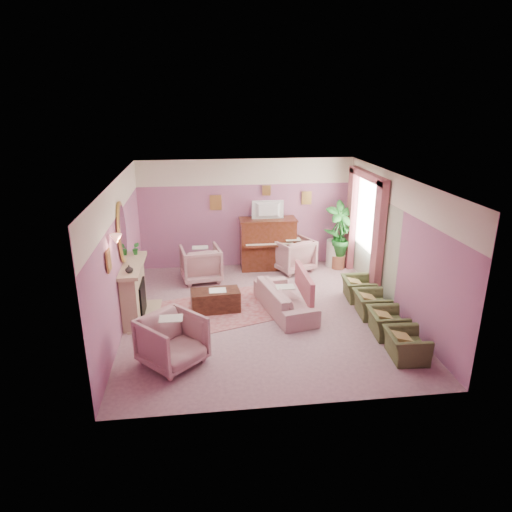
{
  "coord_description": "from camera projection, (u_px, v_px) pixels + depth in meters",
  "views": [
    {
      "loc": [
        -1.18,
        -8.44,
        4.23
      ],
      "look_at": [
        -0.09,
        0.4,
        1.14
      ],
      "focal_mm": 32.0,
      "sensor_mm": 36.0,
      "label": 1
    }
  ],
  "objects": [
    {
      "name": "sofa",
      "position": [
        285.0,
        294.0,
        9.45
      ],
      "size": [
        0.64,
        1.91,
        0.77
      ],
      "primitive_type": "imported",
      "color": "#B68A8B",
      "rests_on": "floor"
    },
    {
      "name": "curtain_left",
      "position": [
        378.0,
        240.0,
        9.9
      ],
      "size": [
        0.16,
        0.34,
        2.6
      ],
      "primitive_type": "cube",
      "color": "#A8545E",
      "rests_on": "floor"
    },
    {
      "name": "olive_chair_c",
      "position": [
        371.0,
        301.0,
        9.28
      ],
      "size": [
        0.53,
        0.75,
        0.65
      ],
      "primitive_type": "imported",
      "color": "#4A562E",
      "rests_on": "floor"
    },
    {
      "name": "olive_chair_a",
      "position": [
        406.0,
        341.0,
        7.74
      ],
      "size": [
        0.53,
        0.75,
        0.65
      ],
      "primitive_type": "imported",
      "color": "#4A562E",
      "rests_on": "floor"
    },
    {
      "name": "sconce_shade",
      "position": [
        116.0,
        239.0,
        7.68
      ],
      "size": [
        0.2,
        0.2,
        0.16
      ],
      "primitive_type": "cone",
      "color": "#FAA084",
      "rests_on": "wall_left"
    },
    {
      "name": "piano_keyshelf",
      "position": [
        270.0,
        246.0,
        11.44
      ],
      "size": [
        1.3,
        0.12,
        0.06
      ],
      "primitive_type": "cube",
      "color": "#522313",
      "rests_on": "piano"
    },
    {
      "name": "print_back_right",
      "position": [
        307.0,
        198.0,
        11.8
      ],
      "size": [
        0.26,
        0.03,
        0.34
      ],
      "primitive_type": "cube",
      "color": "gold",
      "rests_on": "wall_back"
    },
    {
      "name": "mantel_shelf",
      "position": [
        133.0,
        265.0,
        8.96
      ],
      "size": [
        0.4,
        1.55,
        0.07
      ],
      "primitive_type": "cube",
      "color": "tan",
      "rests_on": "fireplace_surround"
    },
    {
      "name": "fireplace_surround",
      "position": [
        134.0,
        292.0,
        9.14
      ],
      "size": [
        0.3,
        1.4,
        1.1
      ],
      "primitive_type": "cube",
      "color": "tan",
      "rests_on": "floor"
    },
    {
      "name": "floral_armchair_left",
      "position": [
        201.0,
        262.0,
        11.04
      ],
      "size": [
        0.91,
        0.91,
        0.95
      ],
      "primitive_type": "imported",
      "color": "#B68A8B",
      "rests_on": "floor"
    },
    {
      "name": "palm_pot",
      "position": [
        338.0,
        262.0,
        11.93
      ],
      "size": [
        0.34,
        0.34,
        0.34
      ],
      "primitive_type": "cylinder",
      "color": "brown",
      "rests_on": "floor"
    },
    {
      "name": "wall_left",
      "position": [
        120.0,
        255.0,
        8.66
      ],
      "size": [
        0.02,
        6.0,
        2.8
      ],
      "primitive_type": "cube",
      "color": "#8A5C86",
      "rests_on": "floor"
    },
    {
      "name": "television",
      "position": [
        268.0,
        209.0,
        11.43
      ],
      "size": [
        0.8,
        0.12,
        0.48
      ],
      "primitive_type": "imported",
      "color": "black",
      "rests_on": "piano"
    },
    {
      "name": "mantel_plant",
      "position": [
        136.0,
        248.0,
        9.42
      ],
      "size": [
        0.16,
        0.16,
        0.28
      ],
      "primitive_type": "imported",
      "color": "#217026",
      "rests_on": "mantel_shelf"
    },
    {
      "name": "pelmet",
      "position": [
        368.0,
        176.0,
        10.35
      ],
      "size": [
        0.16,
        2.2,
        0.16
      ],
      "primitive_type": "cube",
      "color": "#A8545E",
      "rests_on": "wall_right"
    },
    {
      "name": "mirror_frame",
      "position": [
        122.0,
        232.0,
        8.72
      ],
      "size": [
        0.04,
        0.72,
        1.2
      ],
      "primitive_type": "ellipsoid",
      "color": "gold",
      "rests_on": "wall_left"
    },
    {
      "name": "wall_right",
      "position": [
        396.0,
        245.0,
        9.29
      ],
      "size": [
        0.02,
        6.0,
        2.8
      ],
      "primitive_type": "cube",
      "color": "#8A5C86",
      "rests_on": "floor"
    },
    {
      "name": "olive_chair_b",
      "position": [
        387.0,
        319.0,
        8.51
      ],
      "size": [
        0.53,
        0.75,
        0.65
      ],
      "primitive_type": "imported",
      "color": "#4A562E",
      "rests_on": "floor"
    },
    {
      "name": "picture_rail_band",
      "position": [
        247.0,
        172.0,
        11.42
      ],
      "size": [
        5.5,
        0.01,
        0.65
      ],
      "primitive_type": "cube",
      "color": "#F0E9CD",
      "rests_on": "wall_back"
    },
    {
      "name": "print_back_left",
      "position": [
        216.0,
        203.0,
        11.55
      ],
      "size": [
        0.3,
        0.03,
        0.38
      ],
      "primitive_type": "cube",
      "color": "gold",
      "rests_on": "wall_back"
    },
    {
      "name": "palm_plant",
      "position": [
        340.0,
        229.0,
        11.64
      ],
      "size": [
        0.76,
        0.76,
        1.44
      ],
      "primitive_type": "imported",
      "color": "#217026",
      "rests_on": "palm_pot"
    },
    {
      "name": "coffee_table",
      "position": [
        216.0,
        301.0,
        9.52
      ],
      "size": [
        1.04,
        0.58,
        0.45
      ],
      "primitive_type": "cube",
      "rotation": [
        0.0,
        0.0,
        0.08
      ],
      "color": "#3B1F13",
      "rests_on": "floor"
    },
    {
      "name": "area_rug",
      "position": [
        221.0,
        310.0,
        9.62
      ],
      "size": [
        2.92,
        2.46,
        0.01
      ],
      "primitive_type": "cube",
      "rotation": [
        0.0,
        0.0,
        0.3
      ],
      "color": "#A85F62",
      "rests_on": "floor"
    },
    {
      "name": "mantel_vase",
      "position": [
        129.0,
        269.0,
        8.45
      ],
      "size": [
        0.16,
        0.16,
        0.16
      ],
      "primitive_type": "imported",
      "color": "#F0E9CD",
      "rests_on": "mantel_shelf"
    },
    {
      "name": "curtain_right",
      "position": [
        351.0,
        219.0,
        11.63
      ],
      "size": [
        0.16,
        0.34,
        2.6
      ],
      "primitive_type": "cube",
      "color": "#A8545E",
      "rests_on": "floor"
    },
    {
      "name": "mirror_glass",
      "position": [
        123.0,
        232.0,
        8.72
      ],
      "size": [
        0.01,
        0.6,
        1.06
      ],
      "primitive_type": "ellipsoid",
      "color": "white",
      "rests_on": "wall_left"
    },
    {
      "name": "side_table",
      "position": [
        336.0,
        253.0,
        12.04
      ],
      "size": [
        0.52,
        0.52,
        0.7
      ],
      "primitive_type": "cylinder",
      "color": "silver",
      "rests_on": "floor"
    },
    {
      "name": "piano_top",
      "position": [
        268.0,
        219.0,
        11.57
      ],
      "size": [
        1.45,
        0.65,
        0.04
      ],
      "primitive_type": "cube",
      "color": "#522313",
      "rests_on": "piano"
    },
    {
      "name": "table_paper",
      "position": [
        218.0,
        290.0,
        9.45
      ],
      "size": [
        0.35,
        0.28,
        0.01
      ],
      "primitive_type": "cube",
      "color": "white",
      "rests_on": "coffee_table"
    },
    {
      "name": "fire_ember",
      "position": [
        142.0,
        306.0,
        9.27
      ],
      "size": [
        0.06,
        0.54,
        0.1
      ],
      "primitive_type": "cube",
      "color": "#FF4A32",
      "rests_on": "floor"
    },
    {
      "name": "floral_armchair_right",
      "position": [
        292.0,
        253.0,
        11.69
      ],
      "size": [
        0.91,
        0.91,
        0.95
      ],
      "primitive_type": "imported",
      "color": "#B68A8B",
      "rests_on": "floor"
    },
    {
      "name": "sofa_throw",
      "position": [
        304.0,
        283.0,
        9.43
      ],
      "size": [
        0.1,
        1.45,
        0.53
      ],
      "primitive_type": "cube",
      "color": "#A8545E",
      "rests_on": "sofa"
    },
    {
      "name": "print_back_mid",
      "position": [
        266.0,
        190.0,
        11.61
      ],
      "size": [
        0.22,
        0.03,
        0.26
      ],
      "primitive_type": "cube",
      "color": "gold",
      "rests_on": "wall_back"
    },
    {
      "name": "piano",
      "position": [
        268.0,
        244.0,
        11.79
      ],
      "size": [
        1.4,
        0.6,
        1.3
      ],
      "primitive_type": "cube",
      "color": "#522313",
      "rests_on": "floor"
    },
    {
      "name": "side_plant_big",
      "position": [
        337.0,
        234.0,
        11.87
      ],
      "size": [
        0.3,
        0.3,
        0.34
      ],
      "primitive_type": "imported",
      "color": "#217026",
      "rests_on": "side_table"
    },
    {
      "name": "hearth",
      "position": [
        146.0,
        316.0,
        9.34
      ],
      "size": [
        0.55,
        1.5,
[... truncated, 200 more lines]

